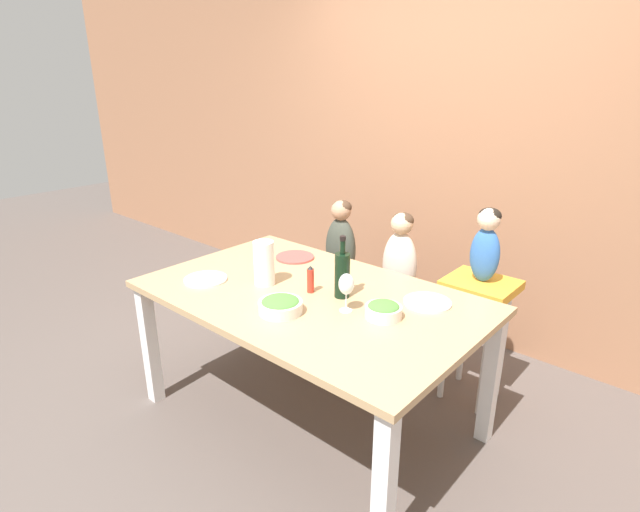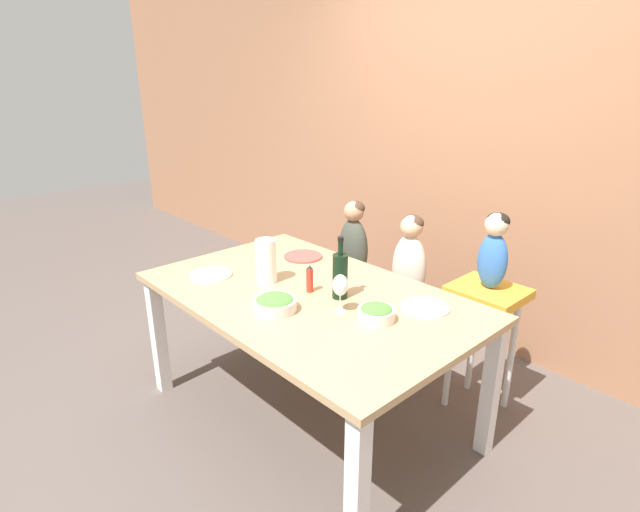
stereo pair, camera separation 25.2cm
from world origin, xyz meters
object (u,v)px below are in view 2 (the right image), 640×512
person_child_left (353,241)px  person_baby_right (494,247)px  chair_far_center (406,312)px  wine_bottle (340,275)px  salad_bowl_small (376,313)px  wine_glass_near (340,286)px  dinner_plate_back_left (303,256)px  dinner_plate_back_right (425,307)px  salad_bowl_large (275,303)px  chair_right_highchair (485,316)px  dinner_plate_front_left (211,275)px  chair_far_left (352,290)px  paper_towel_roll (266,261)px  person_child_center (410,260)px

person_child_left → person_baby_right: bearing=0.0°
chair_far_center → wine_bottle: wine_bottle is taller
person_child_left → wine_bottle: bearing=-50.7°
person_baby_right → salad_bowl_small: size_ratio=2.42×
person_baby_right → wine_glass_near: bearing=-111.2°
wine_glass_near → dinner_plate_back_left: (-0.67, 0.36, -0.13)m
dinner_plate_back_right → chair_far_center: bearing=133.9°
person_baby_right → dinner_plate_back_right: bearing=-97.4°
dinner_plate_back_left → salad_bowl_small: bearing=-19.3°
wine_bottle → salad_bowl_large: bearing=-107.8°
chair_right_highchair → wine_glass_near: bearing=-111.2°
chair_far_center → dinner_plate_front_left: bearing=-120.0°
wine_bottle → chair_far_left: bearing=129.3°
wine_bottle → dinner_plate_back_left: bearing=156.5°
dinner_plate_front_left → dinner_plate_back_right: (1.05, 0.53, 0.00)m
salad_bowl_small → dinner_plate_front_left: (-0.97, -0.27, -0.03)m
salad_bowl_large → dinner_plate_front_left: (-0.58, 0.00, -0.03)m
chair_far_center → paper_towel_roll: 1.01m
paper_towel_roll → chair_far_left: bearing=100.6°
person_baby_right → dinner_plate_front_left: 1.52m
wine_bottle → wine_glass_near: size_ratio=1.69×
chair_far_center → dinner_plate_back_right: size_ratio=2.07×
person_child_center → dinner_plate_back_left: person_child_center is taller
person_child_left → person_child_center: size_ratio=1.00×
chair_right_highchair → salad_bowl_large: bearing=-117.6°
person_child_center → paper_towel_roll: 0.90m
person_child_left → person_child_center: same height
paper_towel_roll → dinner_plate_back_left: (-0.15, 0.39, -0.11)m
chair_right_highchair → salad_bowl_small: 0.79m
chair_far_left → chair_right_highchair: bearing=-0.0°
wine_glass_near → dinner_plate_back_left: size_ratio=0.81×
chair_far_center → salad_bowl_large: size_ratio=2.32×
chair_far_center → person_child_center: (0.00, 0.00, 0.35)m
person_child_center → person_baby_right: size_ratio=1.35×
wine_bottle → salad_bowl_small: (0.28, -0.05, -0.09)m
salad_bowl_small → wine_glass_near: bearing=-160.6°
wine_glass_near → dinner_plate_back_right: 0.43m
person_child_left → paper_towel_roll: 0.86m
chair_far_left → person_baby_right: person_baby_right is taller
dinner_plate_back_left → chair_right_highchair: bearing=24.4°
chair_far_center → person_child_left: 0.58m
paper_towel_roll → salad_bowl_small: paper_towel_roll is taller
person_child_center → person_baby_right: 0.57m
chair_far_left → person_baby_right: bearing=0.1°
chair_right_highchair → person_baby_right: size_ratio=1.80×
salad_bowl_large → dinner_plate_back_right: bearing=48.8°
chair_far_left → person_baby_right: size_ratio=1.17×
person_baby_right → paper_towel_roll: bearing=-134.9°
person_child_left → salad_bowl_small: size_ratio=3.26×
person_child_left → salad_bowl_large: person_child_left is taller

